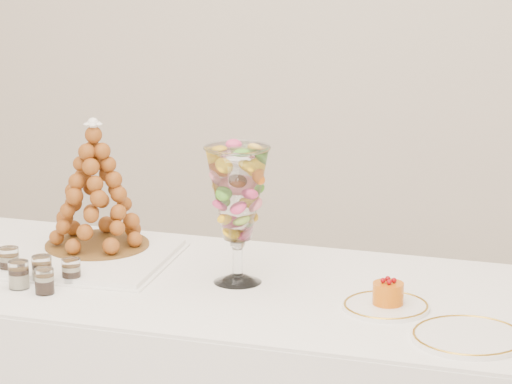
% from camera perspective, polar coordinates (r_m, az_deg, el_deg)
% --- Properties ---
extents(lace_tray, '(0.55, 0.42, 0.02)m').
position_cam_1_polar(lace_tray, '(3.32, -8.85, -3.02)').
color(lace_tray, white).
rests_on(lace_tray, buffet_table).
extents(macaron_vase, '(0.16, 0.16, 0.35)m').
position_cam_1_polar(macaron_vase, '(3.05, -0.89, -0.16)').
color(macaron_vase, white).
rests_on(macaron_vase, buffet_table).
extents(cake_plate, '(0.21, 0.21, 0.01)m').
position_cam_1_polar(cake_plate, '(2.94, 6.13, -5.38)').
color(cake_plate, white).
rests_on(cake_plate, buffet_table).
extents(spare_plate, '(0.26, 0.26, 0.01)m').
position_cam_1_polar(spare_plate, '(2.77, 9.97, -6.74)').
color(spare_plate, white).
rests_on(spare_plate, buffet_table).
extents(verrine_a, '(0.07, 0.07, 0.07)m').
position_cam_1_polar(verrine_a, '(3.22, -11.55, -3.21)').
color(verrine_a, white).
rests_on(verrine_a, buffet_table).
extents(verrine_b, '(0.06, 0.06, 0.07)m').
position_cam_1_polar(verrine_b, '(3.15, -10.04, -3.59)').
color(verrine_b, white).
rests_on(verrine_b, buffet_table).
extents(verrine_c, '(0.06, 0.06, 0.07)m').
position_cam_1_polar(verrine_c, '(3.12, -8.69, -3.71)').
color(verrine_c, white).
rests_on(verrine_c, buffet_table).
extents(verrine_d, '(0.06, 0.06, 0.07)m').
position_cam_1_polar(verrine_d, '(3.11, -11.10, -3.84)').
color(verrine_d, white).
rests_on(verrine_d, buffet_table).
extents(verrine_e, '(0.05, 0.05, 0.06)m').
position_cam_1_polar(verrine_e, '(3.06, -9.92, -4.15)').
color(verrine_e, white).
rests_on(verrine_e, buffet_table).
extents(croquembouche, '(0.29, 0.29, 0.36)m').
position_cam_1_polar(croquembouche, '(3.33, -7.58, 0.35)').
color(croquembouche, brown).
rests_on(croquembouche, lace_tray).
extents(mousse_cake, '(0.08, 0.08, 0.07)m').
position_cam_1_polar(mousse_cake, '(2.94, 6.24, -4.75)').
color(mousse_cake, '#D46009').
rests_on(mousse_cake, cake_plate).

